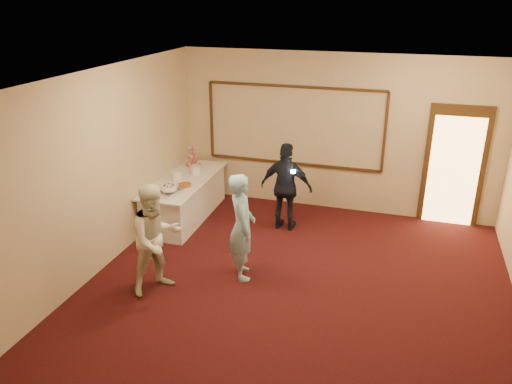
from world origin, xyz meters
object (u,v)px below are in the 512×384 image
at_px(guest, 286,187).
at_px(buffet_table, 185,198).
at_px(pavlova_tray, 169,190).
at_px(cupcake_stand, 193,158).
at_px(tart, 185,185).
at_px(plate_stack_a, 177,175).
at_px(plate_stack_b, 195,170).
at_px(man, 242,227).
at_px(woman, 156,239).

bearing_deg(guest, buffet_table, 6.68).
xyz_separation_m(buffet_table, guest, (1.92, 0.11, 0.41)).
xyz_separation_m(pavlova_tray, cupcake_stand, (-0.24, 1.54, 0.09)).
xyz_separation_m(buffet_table, tart, (0.17, -0.34, 0.41)).
height_order(cupcake_stand, tart, cupcake_stand).
height_order(pavlova_tray, plate_stack_a, pavlova_tray).
relative_size(plate_stack_b, guest, 0.12).
relative_size(buffet_table, cupcake_stand, 5.14).
bearing_deg(plate_stack_a, man, -41.57).
distance_m(cupcake_stand, guest, 2.19).
bearing_deg(cupcake_stand, guest, -17.96).
relative_size(plate_stack_a, man, 0.11).
xyz_separation_m(tart, woman, (0.50, -2.01, 0.00)).
bearing_deg(plate_stack_b, pavlova_tray, -90.67).
height_order(plate_stack_a, man, man).
xyz_separation_m(plate_stack_a, plate_stack_b, (0.21, 0.38, 0.00)).
relative_size(plate_stack_b, tart, 0.73).
bearing_deg(plate_stack_a, woman, -70.95).
height_order(cupcake_stand, man, man).
xyz_separation_m(cupcake_stand, woman, (0.84, -3.14, -0.13)).
relative_size(buffet_table, tart, 8.58).
bearing_deg(cupcake_stand, woman, -75.04).
bearing_deg(buffet_table, plate_stack_b, 75.57).
bearing_deg(pavlova_tray, plate_stack_a, 105.41).
bearing_deg(woman, tart, 48.77).
bearing_deg(buffet_table, pavlova_tray, -84.50).
xyz_separation_m(plate_stack_a, man, (1.82, -1.61, -0.03)).
height_order(buffet_table, plate_stack_a, plate_stack_a).
distance_m(cupcake_stand, tart, 1.19).
height_order(pavlova_tray, woman, woman).
height_order(cupcake_stand, woman, woman).
relative_size(cupcake_stand, plate_stack_a, 2.40).
height_order(plate_stack_b, man, man).
distance_m(plate_stack_a, guest, 2.04).
distance_m(buffet_table, plate_stack_b, 0.58).
relative_size(pavlova_tray, guest, 0.32).
bearing_deg(man, tart, 24.21).
distance_m(buffet_table, guest, 1.96).
relative_size(pavlova_tray, plate_stack_b, 2.58).
bearing_deg(pavlova_tray, buffet_table, 95.50).
xyz_separation_m(plate_stack_b, woman, (0.59, -2.69, -0.05)).
height_order(cupcake_stand, guest, guest).
relative_size(pavlova_tray, man, 0.31).
height_order(cupcake_stand, plate_stack_a, cupcake_stand).
height_order(pavlova_tray, guest, guest).
bearing_deg(man, guest, -32.11).
height_order(tart, woman, woman).
height_order(pavlova_tray, man, man).
relative_size(buffet_table, plate_stack_a, 12.35).
bearing_deg(buffet_table, plate_stack_a, -158.10).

